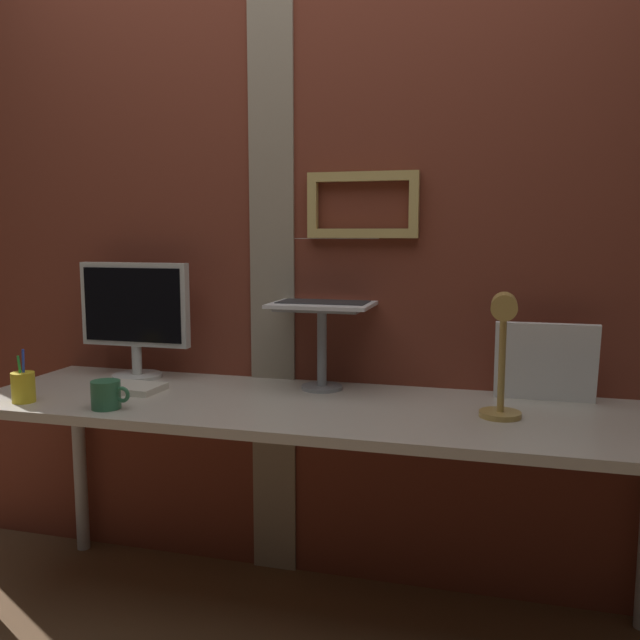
# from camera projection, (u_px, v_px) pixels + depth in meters

# --- Properties ---
(ground_plane) EXTENTS (6.00, 6.00, 0.00)m
(ground_plane) POSITION_uv_depth(u_px,v_px,m) (266.00, 632.00, 2.11)
(ground_plane) COLOR brown
(brick_wall_back) EXTENTS (3.46, 0.15, 2.52)m
(brick_wall_back) POSITION_uv_depth(u_px,v_px,m) (306.00, 232.00, 2.39)
(brick_wall_back) COLOR brown
(brick_wall_back) RESTS_ON ground_plane
(desk) EXTENTS (2.18, 0.64, 0.73)m
(desk) POSITION_uv_depth(u_px,v_px,m) (312.00, 425.00, 2.07)
(desk) COLOR beige
(desk) RESTS_ON ground_plane
(monitor) EXTENTS (0.42, 0.18, 0.42)m
(monitor) POSITION_uv_depth(u_px,v_px,m) (135.00, 311.00, 2.41)
(monitor) COLOR silver
(monitor) RESTS_ON desk
(laptop_stand) EXTENTS (0.28, 0.22, 0.28)m
(laptop_stand) POSITION_uv_depth(u_px,v_px,m) (322.00, 334.00, 2.24)
(laptop_stand) COLOR gray
(laptop_stand) RESTS_ON desk
(laptop) EXTENTS (0.34, 0.32, 0.23)m
(laptop) POSITION_uv_depth(u_px,v_px,m) (328.00, 287.00, 2.29)
(laptop) COLOR white
(laptop) RESTS_ON laptop_stand
(whiteboard_panel) EXTENTS (0.31, 0.06, 0.25)m
(whiteboard_panel) POSITION_uv_depth(u_px,v_px,m) (545.00, 362.00, 2.08)
(whiteboard_panel) COLOR white
(whiteboard_panel) RESTS_ON desk
(desk_lamp) EXTENTS (0.12, 0.20, 0.37)m
(desk_lamp) POSITION_uv_depth(u_px,v_px,m) (503.00, 342.00, 1.84)
(desk_lamp) COLOR tan
(desk_lamp) RESTS_ON desk
(pen_cup) EXTENTS (0.07, 0.07, 0.17)m
(pen_cup) POSITION_uv_depth(u_px,v_px,m) (23.00, 387.00, 2.08)
(pen_cup) COLOR yellow
(pen_cup) RESTS_ON desk
(coffee_mug) EXTENTS (0.12, 0.09, 0.09)m
(coffee_mug) POSITION_uv_depth(u_px,v_px,m) (107.00, 395.00, 2.00)
(coffee_mug) COLOR #33724C
(coffee_mug) RESTS_ON desk
(paper_clutter_stack) EXTENTS (0.21, 0.15, 0.02)m
(paper_clutter_stack) POSITION_uv_depth(u_px,v_px,m) (132.00, 388.00, 2.23)
(paper_clutter_stack) COLOR silver
(paper_clutter_stack) RESTS_ON desk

